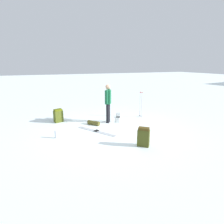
% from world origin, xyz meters
% --- Properties ---
extents(ground_plane, '(80.00, 80.00, 0.00)m').
position_xyz_m(ground_plane, '(0.00, 0.00, 0.00)').
color(ground_plane, white).
extents(skier_standing, '(0.50, 0.37, 1.70)m').
position_xyz_m(skier_standing, '(-0.87, 0.18, 0.95)').
color(skier_standing, black).
rests_on(skier_standing, ground_plane).
extents(ski_pair_near, '(1.62, 1.12, 0.05)m').
position_xyz_m(ski_pair_near, '(0.06, -0.68, 0.01)').
color(ski_pair_near, silver).
rests_on(ski_pair_near, ground_plane).
extents(ski_pair_far, '(1.65, 0.96, 0.05)m').
position_xyz_m(ski_pair_far, '(-1.36, 0.89, 0.01)').
color(ski_pair_far, silver).
rests_on(ski_pair_far, ground_plane).
extents(backpack_large_dark, '(0.34, 0.43, 0.60)m').
position_xyz_m(backpack_large_dark, '(-1.77, -1.87, 0.29)').
color(backpack_large_dark, '#4A541A').
rests_on(backpack_large_dark, ground_plane).
extents(backpack_bright, '(0.40, 0.41, 0.62)m').
position_xyz_m(backpack_bright, '(1.90, 0.28, 0.30)').
color(backpack_bright, '#424718').
rests_on(backpack_bright, ground_plane).
extents(ski_poles_planted_near, '(0.17, 0.10, 1.25)m').
position_xyz_m(ski_poles_planted_near, '(-1.04, 1.95, 0.70)').
color(ski_poles_planted_near, '#B5AEBD').
rests_on(ski_poles_planted_near, ground_plane).
extents(sleeping_mat_rolled, '(0.54, 0.48, 0.18)m').
position_xyz_m(sleeping_mat_rolled, '(-0.76, -0.54, 0.09)').
color(sleeping_mat_rolled, brown).
rests_on(sleeping_mat_rolled, ground_plane).
extents(thermos_bottle, '(0.07, 0.07, 0.26)m').
position_xyz_m(thermos_bottle, '(0.13, -2.22, 0.13)').
color(thermos_bottle, '#B1BAC6').
rests_on(thermos_bottle, ground_plane).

